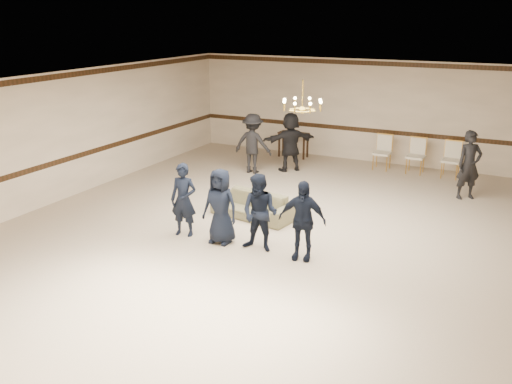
% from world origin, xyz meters
% --- Properties ---
extents(room, '(12.01, 14.01, 3.21)m').
position_xyz_m(room, '(0.00, 0.00, 1.60)').
color(room, '#BEAC92').
rests_on(room, ground).
extents(chair_rail, '(12.00, 0.02, 0.14)m').
position_xyz_m(chair_rail, '(0.00, 6.99, 1.00)').
color(chair_rail, '#351F10').
rests_on(chair_rail, wall_back).
extents(crown_molding, '(12.00, 0.02, 0.14)m').
position_xyz_m(crown_molding, '(0.00, 6.99, 3.08)').
color(crown_molding, '#351F10').
rests_on(crown_molding, wall_back).
extents(chandelier, '(0.94, 0.94, 0.89)m').
position_xyz_m(chandelier, '(0.00, 1.00, 2.88)').
color(chandelier, gold).
rests_on(chandelier, ceiling).
extents(boy_a, '(0.63, 0.47, 1.58)m').
position_xyz_m(boy_a, '(-1.87, -0.91, 0.79)').
color(boy_a, black).
rests_on(boy_a, floor).
extents(boy_b, '(0.77, 0.50, 1.58)m').
position_xyz_m(boy_b, '(-0.97, -0.91, 0.79)').
color(boy_b, black).
rests_on(boy_b, floor).
extents(boy_c, '(0.77, 0.61, 1.58)m').
position_xyz_m(boy_c, '(-0.07, -0.91, 0.79)').
color(boy_c, black).
rests_on(boy_c, floor).
extents(boy_d, '(0.97, 0.52, 1.58)m').
position_xyz_m(boy_d, '(0.83, -0.91, 0.79)').
color(boy_d, black).
rests_on(boy_d, floor).
extents(settee, '(2.05, 1.07, 0.57)m').
position_xyz_m(settee, '(-1.06, 0.70, 0.29)').
color(settee, '#6B6947').
rests_on(settee, floor).
extents(adult_left, '(1.17, 0.71, 1.76)m').
position_xyz_m(adult_left, '(-2.80, 4.12, 0.88)').
color(adult_left, black).
rests_on(adult_left, floor).
extents(adult_mid, '(1.53, 1.52, 1.76)m').
position_xyz_m(adult_mid, '(-1.90, 4.82, 0.88)').
color(adult_mid, black).
rests_on(adult_mid, floor).
extents(adult_right, '(0.77, 0.72, 1.76)m').
position_xyz_m(adult_right, '(3.20, 4.42, 0.88)').
color(adult_right, black).
rests_on(adult_right, floor).
extents(banquet_chair_left, '(0.52, 0.52, 1.04)m').
position_xyz_m(banquet_chair_left, '(0.54, 6.19, 0.52)').
color(banquet_chair_left, beige).
rests_on(banquet_chair_left, floor).
extents(banquet_chair_mid, '(0.53, 0.53, 1.04)m').
position_xyz_m(banquet_chair_mid, '(1.54, 6.19, 0.52)').
color(banquet_chair_mid, beige).
rests_on(banquet_chair_mid, floor).
extents(banquet_chair_right, '(0.51, 0.51, 1.04)m').
position_xyz_m(banquet_chair_right, '(2.54, 6.19, 0.52)').
color(banquet_chair_right, beige).
rests_on(banquet_chair_right, floor).
extents(console_table, '(1.00, 0.46, 0.82)m').
position_xyz_m(console_table, '(-2.46, 6.39, 0.41)').
color(console_table, black).
rests_on(console_table, floor).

